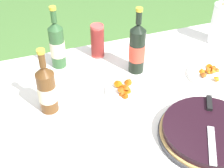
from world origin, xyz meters
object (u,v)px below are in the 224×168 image
serving_knife (210,121)px  paper_towel_roll (220,24)px  cider_bottle_green (57,45)px  berry_tart (209,133)px  cider_bottle_amber (47,89)px  snack_plate_left (127,90)px  juice_bottle_red (137,48)px  snack_plate_right (208,74)px  cup_stack (97,41)px

serving_knife → paper_towel_roll: bearing=173.9°
cider_bottle_green → paper_towel_roll: size_ratio=1.40×
berry_tart → cider_bottle_amber: size_ratio=1.31×
snack_plate_left → paper_towel_roll: bearing=20.6°
juice_bottle_red → snack_plate_right: size_ratio=1.62×
cup_stack → snack_plate_left: cup_stack is taller
juice_bottle_red → snack_plate_right: bearing=-27.4°
cider_bottle_amber → paper_towel_roll: cider_bottle_amber is taller
juice_bottle_red → serving_knife: bearing=-78.4°
berry_tart → snack_plate_right: (0.24, 0.36, -0.02)m
berry_tart → cider_bottle_green: 0.85m
berry_tart → snack_plate_left: 0.43m
serving_knife → cup_stack: 0.75m
cider_bottle_green → berry_tart: bearing=-57.4°
berry_tart → snack_plate_right: berry_tart is taller
berry_tart → cup_stack: size_ratio=2.17×
serving_knife → snack_plate_right: (0.22, 0.34, -0.05)m
serving_knife → juice_bottle_red: size_ratio=0.95×
paper_towel_roll → snack_plate_left: bearing=-159.4°
cup_stack → snack_plate_right: size_ratio=0.87×
cup_stack → paper_towel_roll: paper_towel_roll is taller
cider_bottle_green → cider_bottle_amber: bearing=-109.4°
berry_tart → serving_knife: bearing=58.8°
cider_bottle_green → juice_bottle_red: bearing=-26.4°
cup_stack → paper_towel_roll: size_ratio=0.79×
berry_tart → snack_plate_left: berry_tart is taller
snack_plate_right → paper_towel_roll: 0.38m
cider_bottle_amber → snack_plate_right: cider_bottle_amber is taller
berry_tart → cider_bottle_amber: (-0.57, 0.39, 0.09)m
serving_knife → cider_bottle_amber: cider_bottle_amber is taller
berry_tart → cup_stack: bearing=107.6°
snack_plate_right → cider_bottle_amber: bearing=178.3°
berry_tart → cider_bottle_green: cider_bottle_green is taller
berry_tart → snack_plate_left: size_ratio=1.84×
cup_stack → cider_bottle_green: cider_bottle_green is taller
cider_bottle_amber → snack_plate_right: (0.81, -0.02, -0.10)m
cup_stack → juice_bottle_red: size_ratio=0.54×
cup_stack → cider_bottle_amber: size_ratio=0.61×
juice_bottle_red → snack_plate_right: 0.39m
cup_stack → juice_bottle_red: 0.25m
cider_bottle_green → snack_plate_left: cider_bottle_green is taller
serving_knife → cider_bottle_green: cider_bottle_green is taller
cup_stack → cider_bottle_amber: (-0.34, -0.35, 0.02)m
berry_tart → serving_knife: 0.05m
serving_knife → snack_plate_left: bearing=-117.6°
serving_knife → cider_bottle_green: bearing=-114.5°
paper_towel_roll → cup_stack: bearing=172.1°
paper_towel_roll → juice_bottle_red: bearing=-169.6°
serving_knife → cider_bottle_amber: bearing=-90.5°
cider_bottle_green → snack_plate_right: bearing=-26.9°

